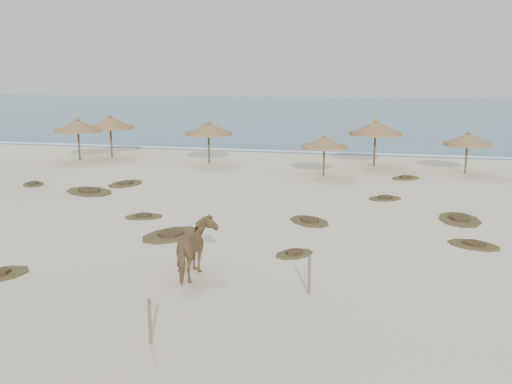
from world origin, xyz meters
TOP-DOWN VIEW (x-y plane):
  - ground at (0.00, 0.00)m, footprint 160.00×160.00m
  - ocean at (0.00, 75.00)m, footprint 200.00×100.00m
  - foam_line at (0.00, 26.00)m, footprint 70.00×0.60m
  - palapa_0 at (-14.43, 18.30)m, footprint 4.05×4.05m
  - palapa_1 at (-12.91, 20.15)m, footprint 4.38×4.38m
  - palapa_2 at (-5.06, 18.89)m, footprint 4.02×4.02m
  - palapa_3 at (3.06, 15.88)m, footprint 3.22×3.22m
  - palapa_4 at (5.91, 20.14)m, footprint 4.45×4.45m
  - palapa_5 at (11.42, 18.60)m, footprint 3.71×3.71m
  - horse at (1.24, -2.20)m, footprint 1.06×2.12m
  - fence_post_near at (1.60, -6.55)m, footprint 0.09×0.09m
  - fence_post_far at (4.73, -2.82)m, footprint 0.10×0.10m
  - scrub_1 at (-8.20, 8.37)m, footprint 3.59×3.22m
  - scrub_2 at (-3.31, 4.14)m, footprint 1.89×1.58m
  - scrub_3 at (3.70, 4.94)m, footprint 2.38×2.47m
  - scrub_4 at (9.86, 2.99)m, footprint 2.20×1.88m
  - scrub_5 at (9.78, 6.66)m, footprint 1.90×2.71m
  - scrub_6 at (-7.29, 10.71)m, footprint 1.88×2.60m
  - scrub_7 at (6.70, 10.12)m, footprint 2.03×1.82m
  - scrub_8 at (-12.20, 9.49)m, footprint 1.84×2.02m
  - scrub_9 at (-1.14, 1.79)m, footprint 2.65×3.13m
  - scrub_10 at (7.83, 16.00)m, footprint 2.18×2.16m
  - scrub_12 at (3.77, 0.54)m, footprint 1.67×1.71m

SIDE VIEW (x-z plane):
  - ground at x=0.00m, z-range 0.00..0.00m
  - ocean at x=0.00m, z-range 0.00..0.01m
  - foam_line at x=0.00m, z-range 0.00..0.01m
  - scrub_3 at x=3.70m, z-range -0.03..0.13m
  - scrub_1 at x=-8.20m, z-range -0.03..0.13m
  - scrub_4 at x=9.86m, z-range -0.03..0.13m
  - scrub_7 at x=6.70m, z-range -0.03..0.13m
  - scrub_8 at x=-12.20m, z-range -0.03..0.13m
  - scrub_10 at x=7.83m, z-range -0.03..0.13m
  - scrub_12 at x=3.77m, z-range -0.03..0.13m
  - scrub_2 at x=-3.31m, z-range -0.03..0.13m
  - scrub_5 at x=9.78m, z-range -0.03..0.13m
  - scrub_6 at x=-7.29m, z-range -0.03..0.13m
  - scrub_9 at x=-1.14m, z-range -0.03..0.13m
  - fence_post_near at x=1.60m, z-range 0.00..1.06m
  - fence_post_far at x=4.73m, z-range 0.00..1.11m
  - horse at x=1.24m, z-range 0.00..1.74m
  - palapa_3 at x=3.06m, z-range 0.71..3.27m
  - palapa_5 at x=11.42m, z-range 0.74..3.41m
  - palapa_2 at x=-5.06m, z-range 0.82..3.81m
  - palapa_0 at x=-14.43m, z-range 0.85..3.92m
  - palapa_4 at x=5.91m, z-range 0.88..4.07m
  - palapa_1 at x=-12.91m, z-range 0.88..4.07m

